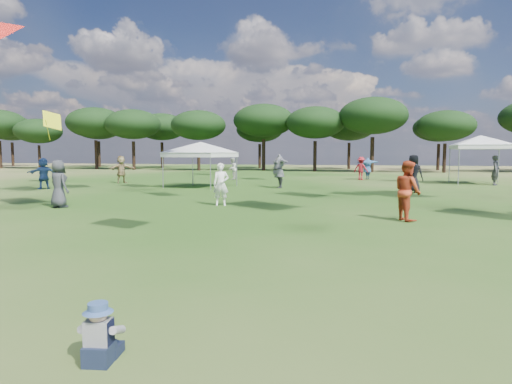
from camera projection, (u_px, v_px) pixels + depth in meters
tree_line at (364, 121)px, 46.48m from camera, size 108.78×17.63×7.77m
tent_left at (201, 144)px, 24.01m from camera, size 6.33×6.33×2.85m
tent_right at (481, 137)px, 26.45m from camera, size 6.31×6.31×3.32m
toddler at (100, 336)px, 3.89m from camera, size 0.40×0.43×0.57m
festival_crowd at (314, 173)px, 22.81m from camera, size 31.46×21.29×1.88m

